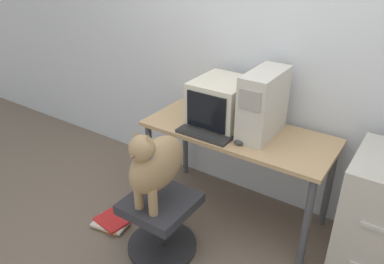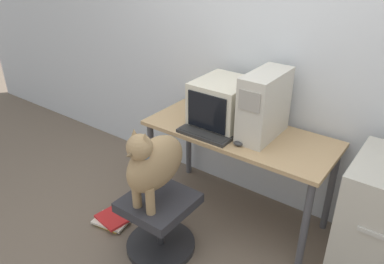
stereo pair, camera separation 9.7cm
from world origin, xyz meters
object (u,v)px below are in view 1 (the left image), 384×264
(keyboard, at_px, (204,134))
(dog, at_px, (155,164))
(book_stack_floor, at_px, (111,223))
(office_chair, at_px, (161,222))
(crt_monitor, at_px, (221,102))
(filing_cabinet, at_px, (378,220))
(pc_tower, at_px, (263,104))

(keyboard, height_order, dog, dog)
(book_stack_floor, bearing_deg, dog, 1.70)
(keyboard, distance_m, dog, 0.48)
(office_chair, height_order, book_stack_floor, office_chair)
(crt_monitor, relative_size, keyboard, 1.09)
(keyboard, xyz_separation_m, office_chair, (-0.06, -0.45, -0.52))
(keyboard, height_order, book_stack_floor, keyboard)
(crt_monitor, xyz_separation_m, filing_cabinet, (1.20, -0.09, -0.48))
(dog, relative_size, filing_cabinet, 0.66)
(keyboard, bearing_deg, crt_monitor, 91.42)
(crt_monitor, height_order, pc_tower, pc_tower)
(keyboard, relative_size, dog, 0.70)
(keyboard, bearing_deg, pc_tower, 37.51)
(dog, xyz_separation_m, filing_cabinet, (1.25, 0.63, -0.30))
(office_chair, bearing_deg, crt_monitor, 85.28)
(keyboard, height_order, office_chair, keyboard)
(keyboard, relative_size, office_chair, 0.81)
(crt_monitor, bearing_deg, pc_tower, 0.78)
(pc_tower, relative_size, book_stack_floor, 1.60)
(dog, bearing_deg, pc_tower, 61.91)
(pc_tower, relative_size, keyboard, 1.17)
(crt_monitor, height_order, filing_cabinet, crt_monitor)
(pc_tower, xyz_separation_m, filing_cabinet, (0.87, -0.09, -0.55))
(filing_cabinet, height_order, book_stack_floor, filing_cabinet)
(dog, distance_m, book_stack_floor, 0.85)
(crt_monitor, distance_m, pc_tower, 0.34)
(office_chair, relative_size, dog, 0.87)
(pc_tower, xyz_separation_m, dog, (-0.39, -0.72, -0.24))
(crt_monitor, xyz_separation_m, book_stack_floor, (-0.53, -0.73, -0.88))
(filing_cabinet, bearing_deg, book_stack_floor, -159.50)
(keyboard, xyz_separation_m, filing_cabinet, (1.19, 0.16, -0.32))
(dog, distance_m, filing_cabinet, 1.44)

